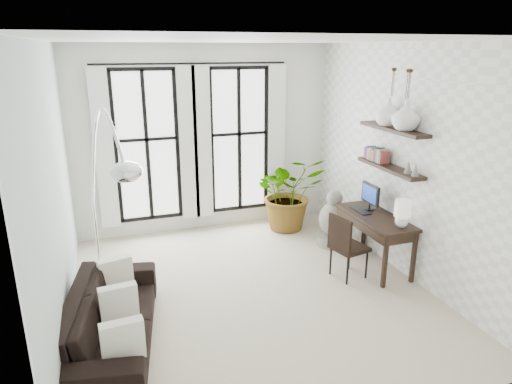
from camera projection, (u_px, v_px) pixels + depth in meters
name	position (u px, v px, depth m)	size (l,w,h in m)	color
floor	(251.00, 291.00, 6.12)	(5.00, 5.00, 0.00)	beige
ceiling	(250.00, 40.00, 5.16)	(5.00, 5.00, 0.00)	white
wall_left	(54.00, 194.00, 4.94)	(5.00, 5.00, 0.00)	#B0C5BB
wall_right	(404.00, 162.00, 6.34)	(5.00, 5.00, 0.00)	white
wall_back	(205.00, 140.00, 7.90)	(4.50, 4.50, 0.00)	white
windows	(195.00, 143.00, 7.78)	(3.26, 0.13, 2.65)	white
wall_shelves	(389.00, 152.00, 6.40)	(0.25, 1.30, 0.60)	black
sofa	(111.00, 319.00, 4.92)	(2.19, 0.86, 0.64)	black
throw_pillows	(119.00, 303.00, 4.90)	(0.40, 1.52, 0.40)	white
plant	(289.00, 192.00, 8.08)	(1.21, 1.05, 1.35)	#2D7228
desk	(377.00, 221.00, 6.57)	(0.57, 1.35, 1.19)	black
desk_chair	(345.00, 243.00, 6.32)	(0.53, 0.53, 0.93)	black
arc_lamp	(104.00, 154.00, 5.29)	(0.75, 2.10, 2.50)	silver
buddha	(333.00, 222.00, 7.46)	(0.52, 0.52, 0.94)	gray
vase_a	(406.00, 116.00, 5.98)	(0.37, 0.37, 0.38)	white
vase_b	(388.00, 112.00, 6.34)	(0.37, 0.37, 0.38)	white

